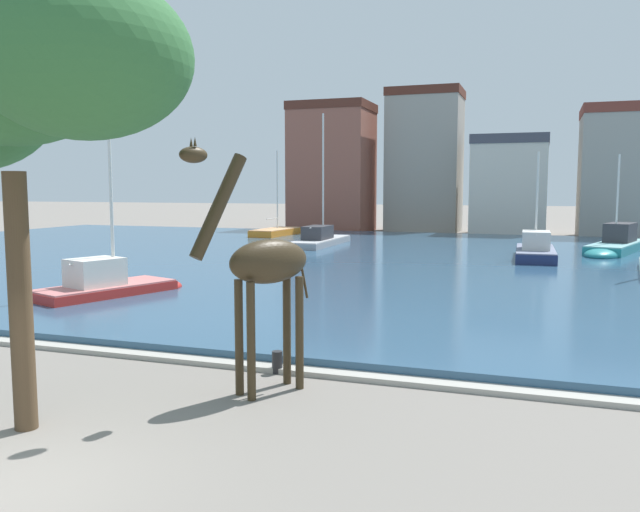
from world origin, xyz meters
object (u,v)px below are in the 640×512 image
object	(u,v)px
sailboat_orange	(278,233)
sailboat_teal	(615,246)
mooring_bollard	(277,362)
shade_tree	(13,77)
giraffe_statue	(263,267)
sailboat_grey	(323,241)
sailboat_navy	(535,252)
sailboat_red	(113,287)

from	to	relation	value
sailboat_orange	sailboat_teal	xyz separation A→B (m)	(24.78, -6.41, 0.19)
sailboat_orange	mooring_bollard	distance (m)	38.71
shade_tree	mooring_bollard	world-z (taller)	shade_tree
giraffe_statue	sailboat_grey	distance (m)	31.33
shade_tree	mooring_bollard	xyz separation A→B (m)	(2.81, 4.46, -5.74)
sailboat_orange	sailboat_grey	size ratio (longest dim) A/B	0.78
sailboat_orange	sailboat_navy	world-z (taller)	sailboat_orange
giraffe_statue	sailboat_orange	size ratio (longest dim) A/B	0.71
giraffe_statue	sailboat_navy	bearing A→B (deg)	79.02
sailboat_navy	mooring_bollard	bearing A→B (deg)	-102.26
giraffe_statue	sailboat_red	world-z (taller)	sailboat_red
sailboat_navy	shade_tree	bearing A→B (deg)	-105.71
sailboat_grey	sailboat_teal	bearing A→B (deg)	2.32
sailboat_grey	sailboat_navy	xyz separation A→B (m)	(13.90, -4.25, 0.06)
giraffe_statue	shade_tree	distance (m)	5.52
sailboat_grey	mooring_bollard	bearing A→B (deg)	-73.20
sailboat_teal	sailboat_red	world-z (taller)	sailboat_red
sailboat_orange	sailboat_grey	xyz separation A→B (m)	(6.31, -7.16, 0.10)
sailboat_grey	shade_tree	distance (m)	33.96
sailboat_red	mooring_bollard	bearing A→B (deg)	-34.87
sailboat_navy	shade_tree	distance (m)	30.37
sailboat_red	mooring_bollard	size ratio (longest dim) A/B	14.63
giraffe_statue	sailboat_grey	xyz separation A→B (m)	(-8.92, 29.96, -2.05)
giraffe_statue	mooring_bollard	bearing A→B (deg)	101.87
sailboat_navy	sailboat_orange	bearing A→B (deg)	150.57
giraffe_statue	sailboat_red	size ratio (longest dim) A/B	0.70
sailboat_navy	sailboat_red	xyz separation A→B (m)	(-14.53, -17.87, -0.06)
sailboat_navy	sailboat_teal	bearing A→B (deg)	47.57
giraffe_statue	sailboat_teal	bearing A→B (deg)	72.72
giraffe_statue	sailboat_navy	size ratio (longest dim) A/B	0.68
sailboat_red	shade_tree	distance (m)	13.78
sailboat_navy	mooring_bollard	world-z (taller)	sailboat_navy
sailboat_navy	shade_tree	size ratio (longest dim) A/B	1.00
giraffe_statue	sailboat_navy	world-z (taller)	sailboat_navy
sailboat_teal	sailboat_grey	world-z (taller)	sailboat_grey
mooring_bollard	sailboat_navy	bearing A→B (deg)	77.74
sailboat_teal	shade_tree	distance (m)	36.45
sailboat_grey	sailboat_navy	world-z (taller)	sailboat_grey
sailboat_grey	sailboat_navy	distance (m)	14.54
sailboat_grey	mooring_bollard	size ratio (longest dim) A/B	18.33
giraffe_statue	sailboat_orange	world-z (taller)	sailboat_orange
sailboat_orange	mooring_bollard	size ratio (longest dim) A/B	14.31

